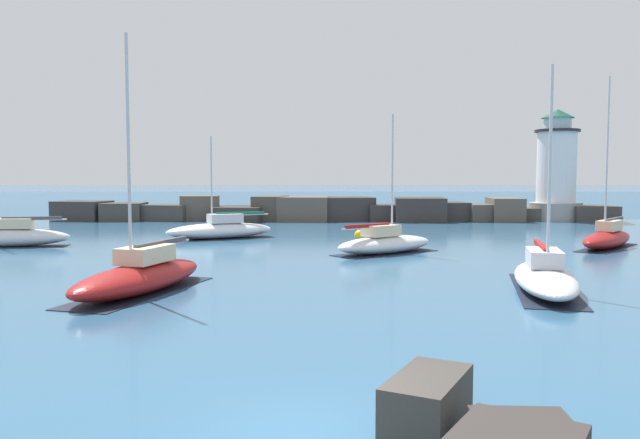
% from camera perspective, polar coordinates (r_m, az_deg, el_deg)
% --- Properties ---
extents(ground_plane, '(600.00, 600.00, 0.00)m').
position_cam_1_polar(ground_plane, '(11.43, -0.83, -19.07)').
color(ground_plane, '#336084').
extents(open_sea_beyond, '(400.00, 116.00, 0.01)m').
position_cam_1_polar(open_sea_beyond, '(123.00, 0.14, 1.90)').
color(open_sea_beyond, '#235175').
rests_on(open_sea_beyond, ground).
extents(breakwater_jetty, '(56.09, 6.90, 2.50)m').
position_cam_1_polar(breakwater_jetty, '(62.92, 1.24, 0.83)').
color(breakwater_jetty, '#383330').
rests_on(breakwater_jetty, ground).
extents(lighthouse, '(5.14, 5.14, 11.18)m').
position_cam_1_polar(lighthouse, '(67.25, 21.02, 3.93)').
color(lighthouse, gray).
rests_on(lighthouse, ground).
extents(sailboat_moored_0, '(6.23, 6.92, 10.54)m').
position_cam_1_polar(sailboat_moored_0, '(42.84, 25.01, -1.52)').
color(sailboat_moored_0, maroon).
rests_on(sailboat_moored_0, ground).
extents(sailboat_moored_1, '(6.89, 6.05, 8.08)m').
position_cam_1_polar(sailboat_moored_1, '(36.42, 6.17, -2.14)').
color(sailboat_moored_1, white).
rests_on(sailboat_moored_1, ground).
extents(sailboat_moored_2, '(8.08, 5.79, 7.29)m').
position_cam_1_polar(sailboat_moored_2, '(45.35, -8.86, -0.91)').
color(sailboat_moored_2, white).
rests_on(sailboat_moored_2, ground).
extents(sailboat_moored_3, '(4.05, 8.39, 8.66)m').
position_cam_1_polar(sailboat_moored_3, '(26.13, 20.10, -4.88)').
color(sailboat_moored_3, silver).
rests_on(sailboat_moored_3, ground).
extents(sailboat_moored_5, '(4.60, 8.33, 9.73)m').
position_cam_1_polar(sailboat_moored_5, '(25.12, -15.84, -4.93)').
color(sailboat_moored_5, maroon).
rests_on(sailboat_moored_5, ground).
extents(sailboat_moored_6, '(7.89, 2.99, 8.01)m').
position_cam_1_polar(sailboat_moored_6, '(44.25, -26.44, -1.37)').
color(sailboat_moored_6, silver).
rests_on(sailboat_moored_6, ground).
extents(mooring_buoy_orange_near, '(0.77, 0.77, 0.97)m').
position_cam_1_polar(mooring_buoy_orange_near, '(43.41, 3.89, -1.43)').
color(mooring_buoy_orange_near, yellow).
rests_on(mooring_buoy_orange_near, ground).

